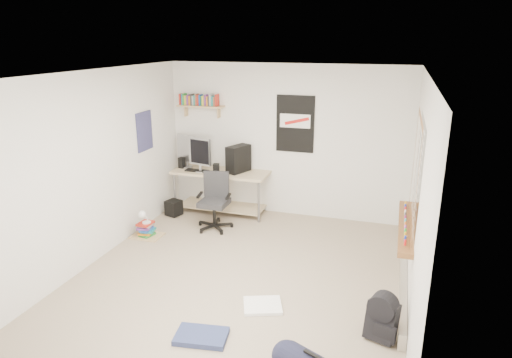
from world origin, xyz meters
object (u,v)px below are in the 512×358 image
(backpack, at_px, (382,321))
(office_chair, at_px, (214,199))
(desk, at_px, (222,191))
(book_stack, at_px, (147,227))

(backpack, bearing_deg, office_chair, 160.47)
(desk, relative_size, office_chair, 1.81)
(backpack, distance_m, book_stack, 3.80)
(desk, relative_size, backpack, 4.16)
(desk, height_order, office_chair, office_chair)
(desk, height_order, backpack, desk)
(office_chair, distance_m, book_stack, 1.10)
(backpack, height_order, book_stack, backpack)
(office_chair, height_order, book_stack, office_chair)
(office_chair, distance_m, backpack, 3.36)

